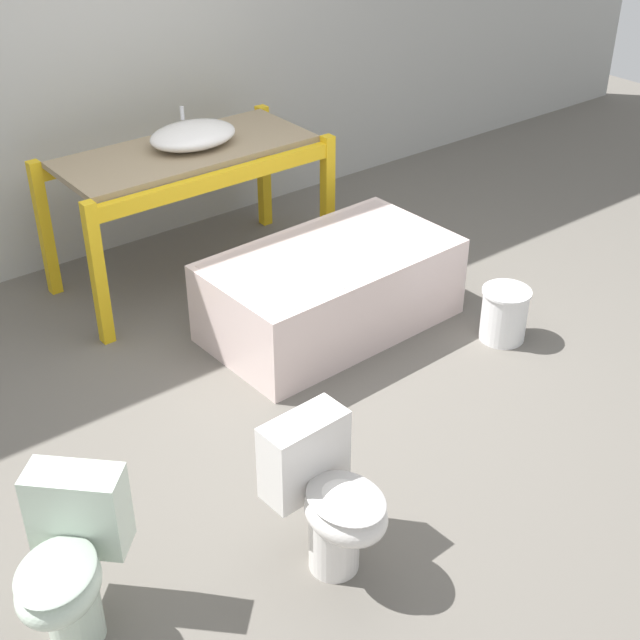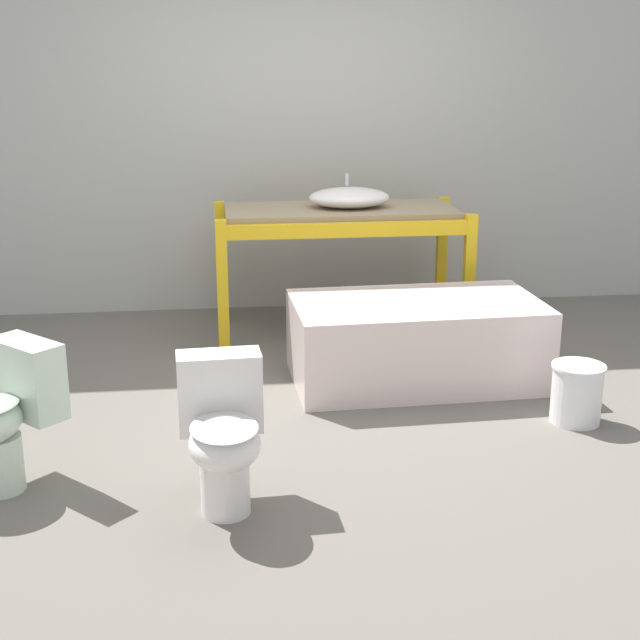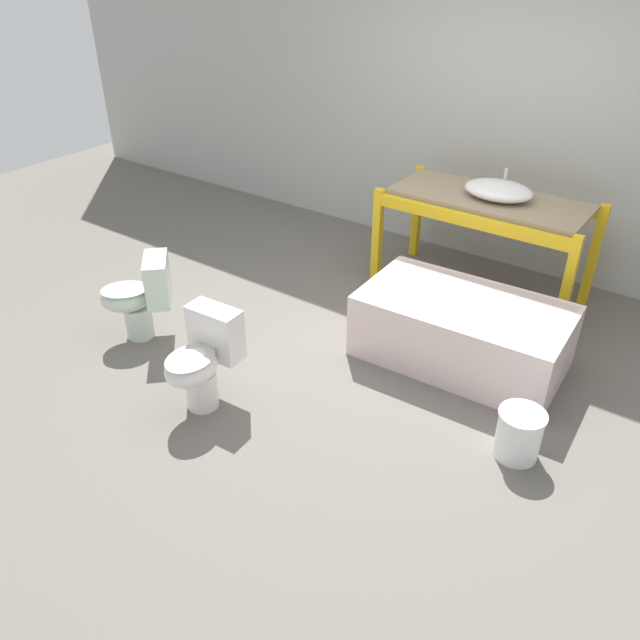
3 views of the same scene
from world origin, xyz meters
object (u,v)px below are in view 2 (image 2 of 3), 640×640
(toilet_far, at_px, (223,432))
(sink_basin, at_px, (349,198))
(bucket_white, at_px, (577,392))
(toilet_near, at_px, (2,414))
(bathtub_main, at_px, (416,335))

(toilet_far, bearing_deg, sink_basin, 66.81)
(bucket_white, bearing_deg, toilet_near, -171.82)
(sink_basin, xyz_separation_m, toilet_far, (-0.89, -2.43, -0.58))
(sink_basin, bearing_deg, toilet_near, -130.99)
(bathtub_main, relative_size, bucket_white, 4.63)
(bucket_white, bearing_deg, sink_basin, 118.56)
(sink_basin, relative_size, bathtub_main, 0.37)
(toilet_far, xyz_separation_m, bucket_white, (1.83, 0.71, -0.18))
(sink_basin, bearing_deg, bathtub_main, -76.52)
(toilet_near, bearing_deg, bucket_white, 53.12)
(toilet_near, xyz_separation_m, toilet_far, (0.95, -0.31, 0.00))
(toilet_near, height_order, bucket_white, toilet_near)
(sink_basin, height_order, toilet_near, sink_basin)
(bathtub_main, distance_m, toilet_near, 2.36)
(bathtub_main, height_order, toilet_near, toilet_near)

